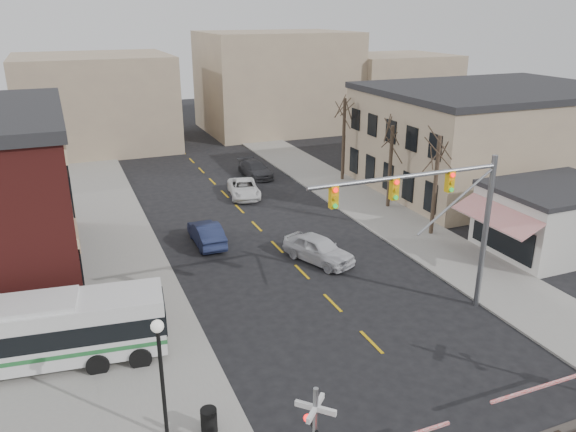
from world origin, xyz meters
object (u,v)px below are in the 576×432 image
object	(u,v)px
traffic_signal_mast	(443,208)
car_a	(318,249)
car_d	(255,169)
street_lamp	(160,357)
transit_bus	(23,334)
trash_bin	(209,421)
car_c	(244,188)
car_b	(206,233)
pedestrian_far	(111,320)
pedestrian_near	(138,343)

from	to	relation	value
traffic_signal_mast	car_a	size ratio (longest dim) A/B	2.06
traffic_signal_mast	car_d	world-z (taller)	traffic_signal_mast
street_lamp	car_d	world-z (taller)	street_lamp
car_a	car_d	xyz separation A→B (m)	(2.59, 19.07, -0.13)
transit_bus	trash_bin	world-z (taller)	transit_bus
transit_bus	car_a	world-z (taller)	transit_bus
car_a	traffic_signal_mast	bearing A→B (deg)	-94.68
trash_bin	car_c	distance (m)	27.67
car_b	pedestrian_far	bearing A→B (deg)	53.41
street_lamp	car_b	size ratio (longest dim) A/B	1.03
car_d	pedestrian_far	world-z (taller)	pedestrian_far
traffic_signal_mast	street_lamp	distance (m)	14.66
traffic_signal_mast	pedestrian_far	bearing A→B (deg)	165.07
car_c	car_d	bearing A→B (deg)	71.48
transit_bus	car_c	world-z (taller)	transit_bus
transit_bus	pedestrian_near	world-z (taller)	transit_bus
street_lamp	traffic_signal_mast	bearing A→B (deg)	14.51
transit_bus	pedestrian_far	size ratio (longest dim) A/B	7.47
car_b	traffic_signal_mast	bearing A→B (deg)	121.93
trash_bin	car_a	size ratio (longest dim) A/B	0.20
street_lamp	car_b	world-z (taller)	street_lamp
trash_bin	pedestrian_far	distance (m)	8.38
car_a	car_d	bearing A→B (deg)	59.95
car_b	car_c	bearing A→B (deg)	-121.67
trash_bin	street_lamp	bearing A→B (deg)	166.78
transit_bus	pedestrian_near	xyz separation A→B (m)	(4.47, -1.24, -0.78)
transit_bus	traffic_signal_mast	size ratio (longest dim) A/B	1.20
car_d	pedestrian_near	size ratio (longest dim) A/B	2.94
transit_bus	car_b	world-z (taller)	transit_bus
pedestrian_far	transit_bus	bearing A→B (deg)	146.96
car_a	pedestrian_near	distance (m)	13.33
trash_bin	car_b	bearing A→B (deg)	75.69
car_b	car_c	size ratio (longest dim) A/B	0.93
trash_bin	car_a	world-z (taller)	car_a
pedestrian_far	car_d	bearing A→B (deg)	5.83
traffic_signal_mast	car_a	bearing A→B (deg)	107.62
trash_bin	car_b	world-z (taller)	car_b
traffic_signal_mast	pedestrian_near	world-z (taller)	traffic_signal_mast
transit_bus	car_d	size ratio (longest dim) A/B	2.51
transit_bus	pedestrian_near	distance (m)	4.70
trash_bin	car_c	bearing A→B (deg)	69.28
transit_bus	car_c	distance (m)	24.85
traffic_signal_mast	car_d	xyz separation A→B (m)	(0.04, 27.11, -5.05)
transit_bus	pedestrian_far	xyz separation A→B (m)	(3.61, 1.17, -0.79)
transit_bus	car_c	size ratio (longest dim) A/B	2.41
transit_bus	street_lamp	distance (m)	8.18
pedestrian_near	car_c	bearing A→B (deg)	-37.00
transit_bus	car_b	bearing A→B (deg)	44.64
trash_bin	car_d	world-z (taller)	car_d
pedestrian_near	street_lamp	bearing A→B (deg)	174.66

